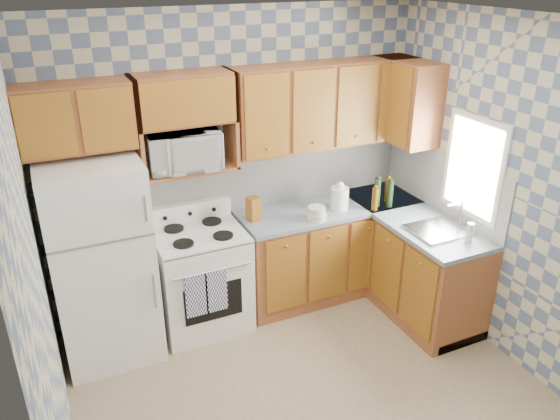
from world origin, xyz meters
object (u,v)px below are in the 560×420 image
object	(u,v)px
stove_body	(202,280)
refrigerator	(102,262)
microwave	(183,150)
electric_kettle	(339,198)

from	to	relation	value
stove_body	refrigerator	bearing A→B (deg)	-178.22
microwave	stove_body	bearing A→B (deg)	-74.47
microwave	electric_kettle	world-z (taller)	microwave
refrigerator	electric_kettle	xyz separation A→B (m)	(2.13, -0.05, 0.19)
refrigerator	microwave	xyz separation A→B (m)	(0.77, 0.18, 0.77)
microwave	electric_kettle	xyz separation A→B (m)	(1.36, -0.23, -0.59)
refrigerator	electric_kettle	world-z (taller)	refrigerator
refrigerator	stove_body	distance (m)	0.89
refrigerator	electric_kettle	size ratio (longest dim) A/B	8.00
microwave	electric_kettle	distance (m)	1.50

